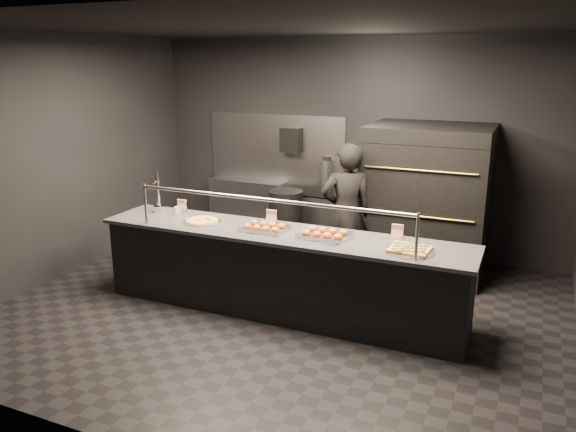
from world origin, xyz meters
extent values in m
plane|color=black|center=(0.00, 0.00, 0.00)|extent=(6.00, 6.00, 0.00)
plane|color=black|center=(0.00, 0.00, 3.00)|extent=(6.00, 6.00, 0.00)
cube|color=black|center=(0.00, 2.50, 1.50)|extent=(6.00, 0.04, 3.00)
cube|color=black|center=(0.00, -2.50, 1.50)|extent=(6.00, 0.04, 3.00)
cube|color=black|center=(-3.00, 0.00, 1.50)|extent=(0.04, 5.00, 3.00)
cube|color=#99999E|center=(-1.20, 2.48, 1.30)|extent=(2.20, 0.02, 1.20)
cube|color=black|center=(0.00, 0.00, 0.44)|extent=(4.00, 0.70, 0.88)
cube|color=#313136|center=(0.00, 0.00, 0.90)|extent=(4.10, 0.78, 0.04)
cylinder|color=#99999E|center=(-1.50, -0.30, 1.15)|extent=(0.03, 0.03, 0.45)
cylinder|color=#99999E|center=(1.50, -0.30, 1.15)|extent=(0.03, 0.03, 0.45)
cylinder|color=#99999E|center=(0.00, -0.30, 1.34)|extent=(3.00, 0.04, 0.04)
cube|color=black|center=(1.20, 1.90, 0.30)|extent=(1.50, 1.15, 0.60)
cube|color=black|center=(1.20, 1.90, 0.90)|extent=(1.50, 1.20, 0.55)
cube|color=black|center=(1.20, 1.90, 1.45)|extent=(1.50, 1.20, 0.55)
cube|color=black|center=(1.20, 1.90, 1.82)|extent=(1.50, 1.20, 0.18)
cylinder|color=gold|center=(1.20, 1.28, 0.90)|extent=(1.30, 0.02, 0.02)
cylinder|color=gold|center=(1.20, 1.28, 1.45)|extent=(1.30, 0.02, 0.02)
cube|color=#99999E|center=(-1.60, 2.32, 0.45)|extent=(1.20, 0.35, 0.90)
cube|color=black|center=(-0.90, 2.39, 1.55)|extent=(0.30, 0.20, 0.35)
cylinder|color=#B2B2B7|center=(-0.35, 2.40, 1.05)|extent=(0.14, 0.14, 0.45)
cube|color=black|center=(-0.35, 2.40, 1.30)|extent=(0.10, 0.06, 0.06)
cylinder|color=silver|center=(-1.66, 0.14, 0.96)|extent=(0.14, 0.14, 0.08)
cylinder|color=silver|center=(-1.66, 0.14, 1.14)|extent=(0.05, 0.05, 0.36)
cylinder|color=silver|center=(-1.66, 0.06, 1.30)|extent=(0.02, 0.10, 0.02)
cone|color=black|center=(-1.66, 0.14, 1.38)|extent=(0.05, 0.05, 0.14)
cylinder|color=silver|center=(-0.95, -0.02, 0.93)|extent=(0.42, 0.42, 0.01)
cylinder|color=gold|center=(-0.95, -0.02, 0.94)|extent=(0.37, 0.37, 0.02)
cylinder|color=#FFB753|center=(-0.95, -0.02, 0.95)|extent=(0.32, 0.32, 0.01)
cube|color=silver|center=(-0.18, -0.01, 0.93)|extent=(0.52, 0.41, 0.02)
ellipsoid|color=orange|center=(-0.34, -0.09, 0.97)|extent=(0.09, 0.09, 0.06)
ellipsoid|color=orange|center=(-0.34, 0.07, 0.97)|extent=(0.09, 0.09, 0.06)
ellipsoid|color=orange|center=(-0.23, -0.09, 0.97)|extent=(0.09, 0.09, 0.06)
ellipsoid|color=orange|center=(-0.23, 0.07, 0.97)|extent=(0.09, 0.09, 0.06)
ellipsoid|color=orange|center=(-0.12, -0.09, 0.97)|extent=(0.09, 0.09, 0.06)
ellipsoid|color=orange|center=(-0.12, 0.07, 0.97)|extent=(0.09, 0.09, 0.06)
ellipsoid|color=orange|center=(-0.01, -0.09, 0.97)|extent=(0.09, 0.09, 0.06)
ellipsoid|color=orange|center=(-0.01, 0.07, 0.97)|extent=(0.09, 0.09, 0.06)
cube|color=silver|center=(0.50, 0.02, 0.93)|extent=(0.60, 0.51, 0.02)
ellipsoid|color=orange|center=(0.33, -0.06, 0.97)|extent=(0.09, 0.09, 0.06)
ellipsoid|color=orange|center=(0.33, 0.11, 0.97)|extent=(0.09, 0.09, 0.06)
ellipsoid|color=orange|center=(0.44, -0.06, 0.97)|extent=(0.09, 0.09, 0.06)
ellipsoid|color=orange|center=(0.44, 0.11, 0.97)|extent=(0.09, 0.09, 0.06)
ellipsoid|color=orange|center=(0.56, -0.06, 0.97)|extent=(0.09, 0.09, 0.06)
ellipsoid|color=orange|center=(0.56, 0.11, 0.97)|extent=(0.09, 0.09, 0.06)
ellipsoid|color=orange|center=(0.67, -0.06, 0.97)|extent=(0.09, 0.09, 0.06)
ellipsoid|color=orange|center=(0.67, 0.11, 0.97)|extent=(0.09, 0.09, 0.06)
cylinder|color=silver|center=(1.40, -0.08, 0.93)|extent=(0.47, 0.47, 0.01)
cube|color=gold|center=(1.40, -0.08, 0.94)|extent=(0.40, 0.36, 0.02)
cube|color=#FFB753|center=(1.40, -0.08, 0.95)|extent=(0.38, 0.34, 0.01)
cube|color=green|center=(1.40, -0.08, 0.96)|extent=(0.36, 0.32, 0.01)
cylinder|color=silver|center=(-1.40, 0.14, 0.97)|extent=(0.06, 0.06, 0.10)
cylinder|color=silver|center=(-1.30, 0.14, 0.96)|extent=(0.04, 0.04, 0.08)
cube|color=white|center=(-1.42, 0.28, 1.00)|extent=(0.12, 0.04, 0.15)
cube|color=white|center=(-0.23, 0.28, 1.00)|extent=(0.12, 0.04, 0.15)
cube|color=white|center=(1.19, 0.28, 1.00)|extent=(0.12, 0.04, 0.15)
cylinder|color=black|center=(-0.86, 2.10, 0.42)|extent=(0.51, 0.51, 0.84)
imported|color=black|center=(0.36, 1.15, 0.87)|extent=(0.76, 0.67, 1.74)
camera|label=1|loc=(2.38, -5.18, 2.68)|focal=35.00mm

